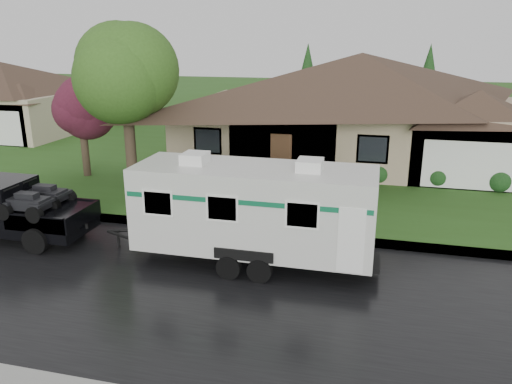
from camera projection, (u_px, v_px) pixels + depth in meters
ground at (262, 264)px, 15.00m from camera, size 140.00×140.00×0.00m
road at (245, 295)px, 13.15m from camera, size 140.00×8.00×0.01m
curb at (278, 234)px, 17.06m from camera, size 140.00×0.50×0.15m
lawn at (322, 153)px, 28.87m from camera, size 140.00×26.00×0.15m
house_main at (365, 95)px, 26.22m from camera, size 19.44×10.80×6.90m
house_far at (4, 92)px, 33.83m from camera, size 10.80×8.64×5.80m
tree_left_green at (125, 74)px, 20.24m from camera, size 4.31×4.31×7.14m
tree_red at (81, 109)px, 23.10m from camera, size 2.79×2.79×4.62m
shrub_row at (351, 170)px, 22.96m from camera, size 13.60×1.00×1.00m
pickup_truck at (1, 206)px, 16.80m from camera, size 5.96×2.26×1.99m
travel_trailer at (254, 208)px, 14.56m from camera, size 7.35×2.58×3.30m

